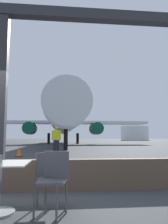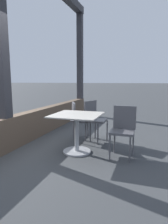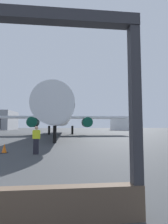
# 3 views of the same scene
# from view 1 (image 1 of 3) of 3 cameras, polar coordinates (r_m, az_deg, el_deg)

# --- Properties ---
(ground_plane) EXTENTS (220.00, 220.00, 0.00)m
(ground_plane) POSITION_cam_1_polar(r_m,az_deg,el_deg) (44.85, -7.61, -7.80)
(ground_plane) COLOR #383A3D
(window_frame) EXTENTS (8.71, 0.24, 4.01)m
(window_frame) POSITION_cam_1_polar(r_m,az_deg,el_deg) (4.99, -20.50, -2.56)
(window_frame) COLOR brown
(window_frame) RESTS_ON ground
(cafe_chair_window_left) EXTENTS (0.50, 0.50, 0.89)m
(cafe_chair_window_left) POSITION_cam_1_polar(r_m,az_deg,el_deg) (3.46, -7.82, -15.80)
(cafe_chair_window_left) COLOR #4C4C51
(cafe_chair_window_left) RESTS_ON ground
(cafe_chair_window_right) EXTENTS (0.51, 0.51, 0.85)m
(cafe_chair_window_right) POSITION_cam_1_polar(r_m,az_deg,el_deg) (3.80, -8.70, -15.31)
(cafe_chair_window_right) COLOR #4C4C51
(cafe_chair_window_right) RESTS_ON ground
(airplane) EXTENTS (27.11, 36.94, 10.76)m
(airplane) POSITION_cam_1_polar(r_m,az_deg,el_deg) (34.31, -5.19, -1.97)
(airplane) COLOR silver
(airplane) RESTS_ON ground
(ground_crew_worker) EXTENTS (0.52, 0.30, 1.74)m
(ground_crew_worker) POSITION_cam_1_polar(r_m,az_deg,el_deg) (12.62, -7.06, -7.32)
(ground_crew_worker) COLOR black
(ground_crew_worker) RESTS_ON ground
(traffic_cone) EXTENTS (0.36, 0.36, 0.59)m
(traffic_cone) POSITION_cam_1_polar(r_m,az_deg,el_deg) (13.54, -16.25, -9.69)
(traffic_cone) COLOR orange
(traffic_cone) RESTS_ON ground
(fuel_storage_tank) EXTENTS (9.55, 9.55, 4.87)m
(fuel_storage_tank) POSITION_cam_1_polar(r_m,az_deg,el_deg) (80.73, 12.75, -5.34)
(fuel_storage_tank) COLOR white
(fuel_storage_tank) RESTS_ON ground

